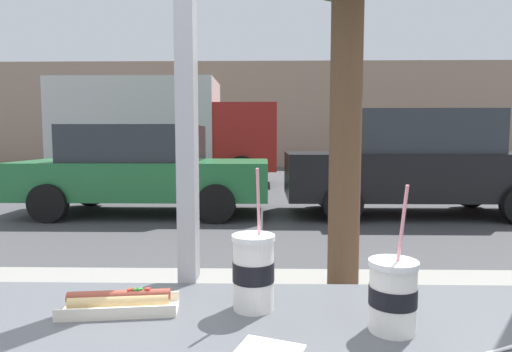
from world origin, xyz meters
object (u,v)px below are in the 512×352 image
object	(u,v)px
soda_cup_right	(393,295)
box_truck	(162,129)
hotdog_tray_near	(120,302)
soda_cup_left	(253,271)
parked_car_green	(143,169)
parked_car_black	(415,163)

from	to	relation	value
soda_cup_right	box_truck	size ratio (longest dim) A/B	0.05
box_truck	soda_cup_right	bearing A→B (deg)	-74.43
hotdog_tray_near	soda_cup_left	bearing A→B (deg)	4.79
parked_car_green	box_truck	size ratio (longest dim) A/B	0.70
soda_cup_right	parked_car_black	xyz separation A→B (m)	(2.44, 6.91, -0.14)
soda_cup_left	parked_car_green	world-z (taller)	parked_car_green
soda_cup_left	soda_cup_right	xyz separation A→B (m)	(0.29, -0.11, -0.01)
soda_cup_right	box_truck	distance (m)	12.31
hotdog_tray_near	parked_car_green	world-z (taller)	parked_car_green
parked_car_green	soda_cup_left	bearing A→B (deg)	-72.08
soda_cup_left	parked_car_black	world-z (taller)	parked_car_black
hotdog_tray_near	box_truck	distance (m)	12.09
hotdog_tray_near	soda_cup_right	bearing A→B (deg)	-8.08
soda_cup_right	parked_car_green	distance (m)	7.35
soda_cup_right	parked_car_black	distance (m)	7.33
soda_cup_left	parked_car_green	bearing A→B (deg)	107.92
hotdog_tray_near	parked_car_black	bearing A→B (deg)	66.03
soda_cup_left	box_truck	distance (m)	12.13
soda_cup_left	soda_cup_right	size ratio (longest dim) A/B	1.08
parked_car_green	parked_car_black	distance (m)	4.93
hotdog_tray_near	parked_car_green	bearing A→B (deg)	105.49
parked_car_green	box_truck	bearing A→B (deg)	99.33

